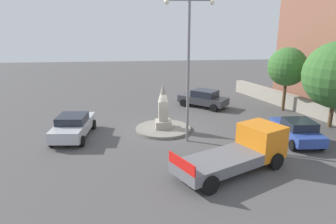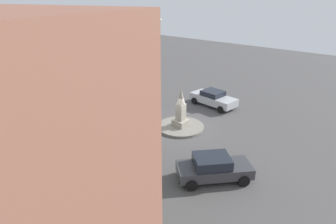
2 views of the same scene
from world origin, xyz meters
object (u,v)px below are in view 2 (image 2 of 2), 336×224
truck_orange_waiting (99,110)px  tree_near_wall (96,159)px  tree_far_corner (18,137)px  streetlamp (149,62)px  car_silver_approaching (213,98)px  car_blue_passing (71,145)px  monument (181,111)px  car_dark_grey_far_side (213,168)px

truck_orange_waiting → tree_near_wall: (7.08, 9.91, 2.67)m
truck_orange_waiting → tree_far_corner: bearing=33.5°
truck_orange_waiting → tree_near_wall: tree_near_wall is taller
streetlamp → car_silver_approaching: streetlamp is taller
car_silver_approaching → car_blue_passing: (13.71, -2.20, -0.04)m
monument → truck_orange_waiting: bearing=-61.6°
truck_orange_waiting → tree_far_corner: (8.36, 5.53, 2.70)m
car_silver_approaching → truck_orange_waiting: size_ratio=0.74×
monument → car_silver_approaching: bearing=-173.3°
streetlamp → tree_near_wall: (9.11, 5.93, -1.55)m
car_dark_grey_far_side → car_silver_approaching: bearing=-147.3°
monument → car_silver_approaching: 5.86m
tree_far_corner → car_blue_passing: bearing=-148.1°
car_blue_passing → truck_orange_waiting: size_ratio=0.70×
streetlamp → car_silver_approaching: 8.43m
truck_orange_waiting → car_dark_grey_far_side: bearing=86.5°
car_blue_passing → car_dark_grey_far_side: bearing=114.7°
streetlamp → car_dark_grey_far_side: 9.30m
car_dark_grey_far_side → tree_near_wall: tree_near_wall is taller
streetlamp → truck_orange_waiting: (2.02, -3.98, -4.23)m
monument → tree_far_corner: (11.66, -0.56, 2.17)m
car_silver_approaching → tree_far_corner: bearing=0.4°
streetlamp → car_dark_grey_far_side: size_ratio=2.06×
truck_orange_waiting → tree_near_wall: 12.47m
monument → car_dark_grey_far_side: bearing=54.4°
car_silver_approaching → tree_far_corner: (17.43, 0.12, 2.88)m
car_silver_approaching → tree_near_wall: 17.01m
monument → car_silver_approaching: size_ratio=0.67×
streetlamp → tree_far_corner: bearing=8.5°
car_dark_grey_far_side → car_silver_approaching: (-9.79, -6.29, -0.01)m
tree_near_wall → monument: bearing=-159.8°
car_blue_passing → tree_near_wall: size_ratio=0.83×
streetlamp → truck_orange_waiting: bearing=-63.1°
car_silver_approaching → truck_orange_waiting: (9.07, -5.41, 0.18)m
car_blue_passing → tree_far_corner: size_ratio=0.73×
car_dark_grey_far_side → car_silver_approaching: size_ratio=0.93×
monument → car_silver_approaching: (-5.78, -0.68, -0.71)m
truck_orange_waiting → tree_far_corner: 10.38m
truck_orange_waiting → car_blue_passing: bearing=34.7°
monument → car_blue_passing: size_ratio=0.72×
streetlamp → tree_far_corner: (10.39, 1.55, -1.52)m
streetlamp → car_dark_grey_far_side: (2.75, 7.72, -4.40)m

